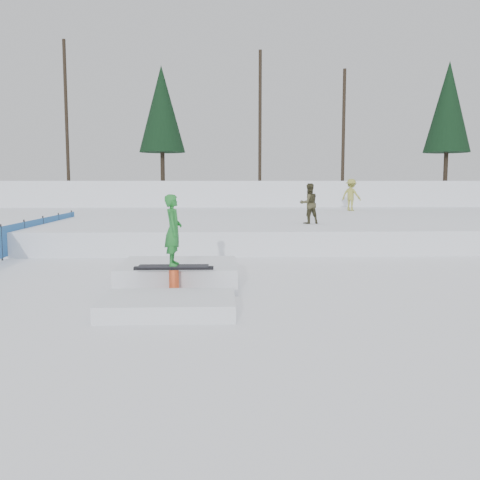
{
  "coord_description": "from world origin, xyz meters",
  "views": [
    {
      "loc": [
        0.09,
        -9.55,
        2.37
      ],
      "look_at": [
        0.5,
        2.0,
        1.1
      ],
      "focal_mm": 40.0,
      "sensor_mm": 36.0,
      "label": 1
    }
  ],
  "objects_px": {
    "walker_olive": "(309,204)",
    "jib_rail_feature": "(176,279)",
    "walker_ygreen": "(351,195)",
    "safety_fence": "(1,242)"
  },
  "relations": [
    {
      "from": "walker_olive",
      "to": "jib_rail_feature",
      "type": "relative_size",
      "value": 0.34
    },
    {
      "from": "walker_ygreen",
      "to": "walker_olive",
      "type": "bearing_deg",
      "value": 109.64
    },
    {
      "from": "safety_fence",
      "to": "walker_olive",
      "type": "relative_size",
      "value": 10.67
    },
    {
      "from": "jib_rail_feature",
      "to": "safety_fence",
      "type": "bearing_deg",
      "value": 139.03
    },
    {
      "from": "walker_olive",
      "to": "walker_ygreen",
      "type": "distance_m",
      "value": 9.48
    },
    {
      "from": "walker_olive",
      "to": "safety_fence",
      "type": "bearing_deg",
      "value": 3.19
    },
    {
      "from": "walker_ygreen",
      "to": "jib_rail_feature",
      "type": "distance_m",
      "value": 19.01
    },
    {
      "from": "safety_fence",
      "to": "walker_olive",
      "type": "bearing_deg",
      "value": 20.09
    },
    {
      "from": "walker_ygreen",
      "to": "safety_fence",
      "type": "bearing_deg",
      "value": 84.97
    },
    {
      "from": "walker_ygreen",
      "to": "jib_rail_feature",
      "type": "bearing_deg",
      "value": 107.96
    }
  ]
}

